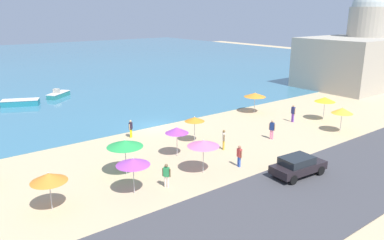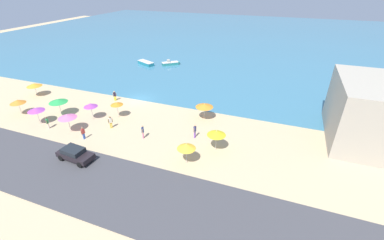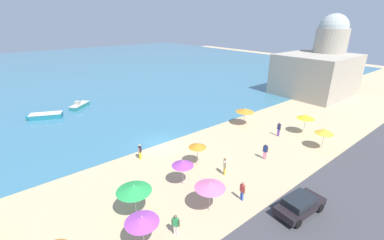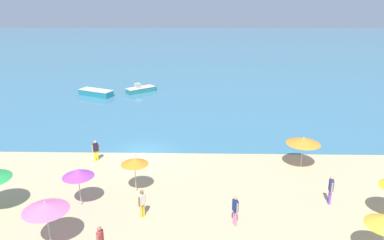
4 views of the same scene
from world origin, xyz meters
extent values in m
plane|color=tan|center=(0.00, 0.00, 0.00)|extent=(160.00, 160.00, 0.00)
cube|color=teal|center=(0.00, 55.00, 0.03)|extent=(150.00, 110.00, 0.05)
cylinder|color=#B2B2B7|center=(0.42, -6.03, 0.99)|extent=(0.05, 0.05, 1.97)
cone|color=orange|center=(0.42, -6.03, 2.10)|extent=(1.72, 1.72, 0.36)
sphere|color=silver|center=(0.42, -6.03, 2.31)|extent=(0.08, 0.08, 0.08)
cylinder|color=#B2B2B7|center=(11.85, -2.25, 0.94)|extent=(0.05, 0.05, 1.89)
cone|color=orange|center=(11.85, -2.25, 2.05)|extent=(2.41, 2.41, 0.44)
sphere|color=silver|center=(11.85, -2.25, 2.30)|extent=(0.08, 0.08, 0.08)
cylinder|color=#B2B2B7|center=(-2.60, -7.69, 0.97)|extent=(0.05, 0.05, 1.94)
cone|color=purple|center=(-2.60, -7.69, 2.12)|extent=(1.84, 1.84, 0.46)
sphere|color=silver|center=(-2.60, -7.69, 2.38)|extent=(0.08, 0.08, 0.08)
cylinder|color=#B2B2B7|center=(-3.01, -11.45, 1.03)|extent=(0.05, 0.05, 2.06)
cone|color=pink|center=(-3.01, -11.45, 2.21)|extent=(2.25, 2.25, 0.40)
sphere|color=silver|center=(-3.01, -11.45, 2.44)|extent=(0.08, 0.08, 0.08)
cube|color=#BD3C3B|center=(-0.24, -12.21, 1.09)|extent=(0.27, 0.39, 0.62)
sphere|color=#A26A4D|center=(-0.24, -12.21, 1.53)|extent=(0.22, 0.22, 0.22)
cylinder|color=#A26A4D|center=(-0.21, -11.97, 1.04)|extent=(0.09, 0.09, 0.56)
cylinder|color=pink|center=(6.37, -9.43, 0.43)|extent=(0.14, 0.14, 0.85)
cylinder|color=pink|center=(6.44, -9.60, 0.43)|extent=(0.14, 0.14, 0.85)
cube|color=navy|center=(6.40, -9.52, 1.19)|extent=(0.33, 0.41, 0.68)
sphere|color=tan|center=(6.40, -9.52, 1.66)|extent=(0.22, 0.22, 0.22)
cylinder|color=tan|center=(6.32, -9.29, 1.14)|extent=(0.09, 0.09, 0.61)
cylinder|color=tan|center=(6.49, -9.74, 1.14)|extent=(0.09, 0.09, 0.61)
cylinder|color=yellow|center=(-3.39, -1.54, 0.39)|extent=(0.14, 0.14, 0.78)
cylinder|color=yellow|center=(-3.25, -1.43, 0.39)|extent=(0.14, 0.14, 0.78)
cube|color=#231A2E|center=(-3.32, -1.48, 1.09)|extent=(0.42, 0.40, 0.62)
sphere|color=tan|center=(-3.32, -1.48, 1.53)|extent=(0.22, 0.22, 0.22)
cylinder|color=tan|center=(-3.51, -1.63, 1.04)|extent=(0.09, 0.09, 0.56)
cylinder|color=tan|center=(-3.13, -1.34, 1.04)|extent=(0.09, 0.09, 0.56)
cylinder|color=purple|center=(12.29, -7.13, 0.44)|extent=(0.14, 0.14, 0.89)
cylinder|color=purple|center=(12.27, -7.31, 0.44)|extent=(0.14, 0.14, 0.89)
cube|color=navy|center=(12.28, -7.22, 1.24)|extent=(0.26, 0.38, 0.70)
sphere|color=tan|center=(12.28, -7.22, 1.72)|extent=(0.22, 0.22, 0.22)
cylinder|color=tan|center=(12.30, -6.98, 1.19)|extent=(0.09, 0.09, 0.63)
cylinder|color=tan|center=(12.25, -7.46, 1.19)|extent=(0.09, 0.09, 0.63)
cylinder|color=gold|center=(1.21, -8.93, 0.40)|extent=(0.14, 0.14, 0.81)
cylinder|color=gold|center=(1.31, -8.78, 0.40)|extent=(0.14, 0.14, 0.81)
cube|color=silver|center=(1.26, -8.86, 1.12)|extent=(0.39, 0.42, 0.64)
sphere|color=brown|center=(1.26, -8.86, 1.57)|extent=(0.22, 0.22, 0.22)
cylinder|color=brown|center=(1.12, -9.05, 1.07)|extent=(0.09, 0.09, 0.57)
cylinder|color=brown|center=(1.40, -8.66, 1.07)|extent=(0.09, 0.09, 0.57)
cube|color=teal|center=(-3.08, 18.85, 0.33)|extent=(3.58, 3.21, 0.55)
cube|color=teal|center=(-1.51, 20.09, 0.38)|extent=(0.78, 0.82, 0.33)
cube|color=silver|center=(-3.08, 18.85, 0.64)|extent=(3.63, 3.28, 0.08)
cube|color=#B2AD9E|center=(-3.36, 18.62, 0.92)|extent=(0.93, 0.95, 0.64)
cube|color=teal|center=(-8.24, 17.02, 0.39)|extent=(4.41, 3.06, 0.67)
cube|color=teal|center=(-10.33, 17.98, 0.45)|extent=(0.74, 0.92, 0.40)
cube|color=silver|center=(-8.24, 17.02, 0.76)|extent=(4.44, 3.13, 0.08)
camera|label=1|loc=(-18.41, -30.31, 10.95)|focal=35.00mm
camera|label=2|loc=(21.25, -32.15, 17.27)|focal=24.00mm
camera|label=3|loc=(-13.68, -22.51, 13.32)|focal=24.00mm
camera|label=4|loc=(4.44, -27.09, 12.05)|focal=35.00mm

